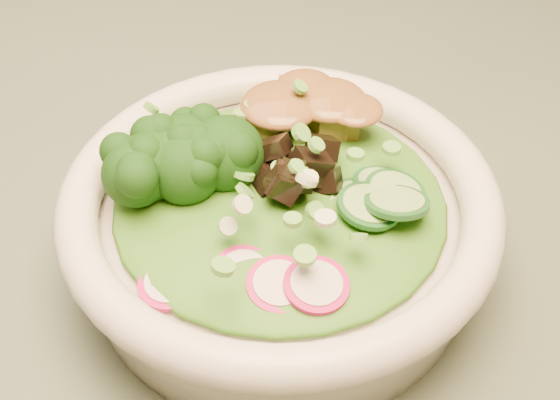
{
  "coord_description": "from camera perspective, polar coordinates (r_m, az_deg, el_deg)",
  "views": [
    {
      "loc": [
        0.15,
        -0.31,
        1.1
      ],
      "look_at": [
        0.14,
        0.0,
        0.8
      ],
      "focal_mm": 50.0,
      "sensor_mm": 36.0,
      "label": 1
    }
  ],
  "objects": [
    {
      "name": "dining_table",
      "position": [
        0.58,
        -14.61,
        -12.19
      ],
      "size": [
        1.2,
        0.8,
        0.75
      ],
      "color": "black",
      "rests_on": "ground"
    },
    {
      "name": "radish_slices",
      "position": [
        0.39,
        -1.4,
        -5.68
      ],
      "size": [
        0.1,
        0.05,
        0.02
      ],
      "primitive_type": null,
      "rotation": [
        0.0,
        0.0,
        0.11
      ],
      "color": "#B90E5B",
      "rests_on": "salad_bowl"
    },
    {
      "name": "peanut_sauce",
      "position": [
        0.46,
        1.63,
        6.95
      ],
      "size": [
        0.06,
        0.05,
        0.01
      ],
      "primitive_type": "ellipsoid",
      "color": "brown",
      "rests_on": "tofu_cubes"
    },
    {
      "name": "scallion_garnish",
      "position": [
        0.42,
        -0.0,
        2.23
      ],
      "size": [
        0.18,
        0.18,
        0.02
      ],
      "primitive_type": null,
      "color": "#66B841",
      "rests_on": "salad_bowl"
    },
    {
      "name": "tofu_cubes",
      "position": [
        0.47,
        1.6,
        5.78
      ],
      "size": [
        0.09,
        0.06,
        0.03
      ],
      "primitive_type": null,
      "rotation": [
        0.0,
        0.0,
        0.11
      ],
      "color": "brown",
      "rests_on": "salad_bowl"
    },
    {
      "name": "lettuce_bed",
      "position": [
        0.43,
        -0.0,
        0.1
      ],
      "size": [
        0.19,
        0.19,
        0.02
      ],
      "primitive_type": "ellipsoid",
      "color": "#2C6415",
      "rests_on": "salad_bowl"
    },
    {
      "name": "salad_bowl",
      "position": [
        0.45,
        0.0,
        -1.74
      ],
      "size": [
        0.25,
        0.25,
        0.07
      ],
      "rotation": [
        0.0,
        0.0,
        0.11
      ],
      "color": "silver",
      "rests_on": "dining_table"
    },
    {
      "name": "mushroom_heap",
      "position": [
        0.43,
        0.29,
        2.27
      ],
      "size": [
        0.07,
        0.07,
        0.04
      ],
      "primitive_type": null,
      "rotation": [
        0.0,
        0.0,
        0.11
      ],
      "color": "black",
      "rests_on": "salad_bowl"
    },
    {
      "name": "cucumber_slices",
      "position": [
        0.42,
        7.96,
        -0.1
      ],
      "size": [
        0.07,
        0.07,
        0.03
      ],
      "primitive_type": null,
      "rotation": [
        0.0,
        0.0,
        0.11
      ],
      "color": "#91C06A",
      "rests_on": "salad_bowl"
    },
    {
      "name": "broccoli_florets",
      "position": [
        0.43,
        -7.49,
        2.3
      ],
      "size": [
        0.08,
        0.07,
        0.04
      ],
      "primitive_type": null,
      "rotation": [
        0.0,
        0.0,
        0.11
      ],
      "color": "black",
      "rests_on": "salad_bowl"
    }
  ]
}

